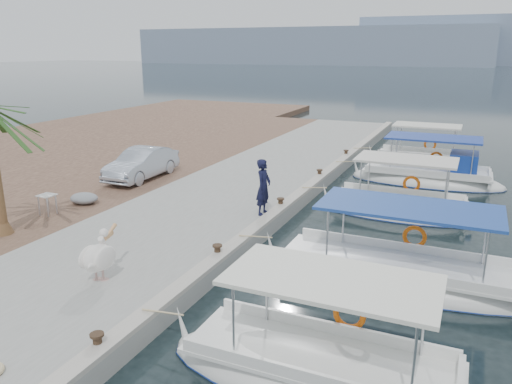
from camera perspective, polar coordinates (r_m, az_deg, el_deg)
ground at (r=17.37m, az=2.09°, el=-4.77°), size 400.00×400.00×0.00m
concrete_quay at (r=22.79m, az=-0.25°, el=1.01°), size 6.00×40.00×0.50m
quay_curb at (r=21.76m, az=6.45°, el=1.02°), size 0.44×40.00×0.12m
cobblestone_strip at (r=25.18m, az=-10.71°, el=2.18°), size 4.00×40.00×0.50m
land_backing at (r=31.83m, az=-25.81°, el=3.72°), size 16.00×60.00×0.48m
fishing_caique_a at (r=10.27m, az=7.26°, el=-20.20°), size 6.35×2.15×2.83m
fishing_caique_b at (r=14.36m, az=15.67°, el=-9.50°), size 7.71×2.36×2.83m
fishing_caique_c at (r=20.03m, az=15.94°, el=-2.15°), size 6.06×2.21×2.83m
fishing_caique_d at (r=25.09m, az=19.09°, el=1.38°), size 7.05×2.42×2.83m
fishing_caique_e at (r=28.93m, az=18.35°, el=3.18°), size 5.80×2.16×2.83m
mooring_bollards at (r=18.58m, az=2.82°, el=-1.10°), size 0.28×20.28×0.33m
pelican at (r=13.28m, az=-17.55°, el=-7.02°), size 0.76×1.60×1.24m
fisherman at (r=17.51m, az=0.87°, el=0.58°), size 0.49×0.74×1.99m
parked_car at (r=23.10m, az=-12.93°, el=3.19°), size 1.53×4.18×1.37m
tarp_bundle at (r=20.05m, az=-19.05°, el=-0.68°), size 1.10×0.90×0.40m
folding_table at (r=19.06m, az=-22.77°, el=-0.90°), size 0.55×0.55×0.73m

